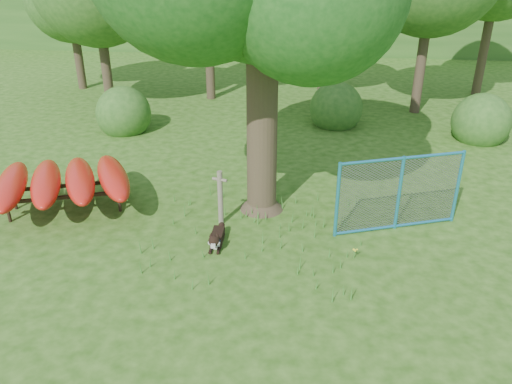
# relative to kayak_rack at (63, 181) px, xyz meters

# --- Properties ---
(ground) EXTENTS (80.00, 80.00, 0.00)m
(ground) POSITION_rel_kayak_rack_xyz_m (4.27, -1.79, -0.73)
(ground) COLOR #214A0E
(ground) RESTS_ON ground
(wooden_post) EXTENTS (0.34, 0.15, 1.24)m
(wooden_post) POSITION_rel_kayak_rack_xyz_m (3.64, -0.19, -0.07)
(wooden_post) COLOR #675D4D
(wooden_post) RESTS_ON ground
(kayak_rack) EXTENTS (3.85, 3.46, 0.95)m
(kayak_rack) POSITION_rel_kayak_rack_xyz_m (0.00, 0.00, 0.00)
(kayak_rack) COLOR black
(kayak_rack) RESTS_ON ground
(husky_dog) EXTENTS (0.27, 0.99, 0.44)m
(husky_dog) POSITION_rel_kayak_rack_xyz_m (3.72, -1.11, -0.57)
(husky_dog) COLOR black
(husky_dog) RESTS_ON ground
(fence_section) EXTENTS (2.69, 1.08, 2.77)m
(fence_section) POSITION_rel_kayak_rack_xyz_m (7.41, 0.06, 0.11)
(fence_section) COLOR teal
(fence_section) RESTS_ON ground
(wildflower_clump) EXTENTS (0.10, 0.11, 0.22)m
(wildflower_clump) POSITION_rel_kayak_rack_xyz_m (6.48, -1.27, -0.54)
(wildflower_clump) COLOR #3B7E29
(wildflower_clump) RESTS_ON ground
(shrub_left) EXTENTS (1.80, 1.80, 1.80)m
(shrub_left) POSITION_rel_kayak_rack_xyz_m (-0.73, 5.71, -0.73)
(shrub_left) COLOR #28561B
(shrub_left) RESTS_ON ground
(shrub_right) EXTENTS (1.80, 1.80, 1.80)m
(shrub_right) POSITION_rel_kayak_rack_xyz_m (10.77, 6.21, -0.73)
(shrub_right) COLOR #28561B
(shrub_right) RESTS_ON ground
(shrub_mid) EXTENTS (1.80, 1.80, 1.80)m
(shrub_mid) POSITION_rel_kayak_rack_xyz_m (6.27, 7.21, -0.73)
(shrub_mid) COLOR #28561B
(shrub_mid) RESTS_ON ground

